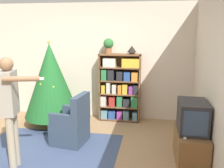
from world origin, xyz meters
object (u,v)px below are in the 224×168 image
Objects in this scene: armchair at (72,126)px; potted_plant at (108,45)px; television at (193,117)px; bookshelf at (120,88)px; christmas_tree at (51,81)px; standing_person at (11,105)px; table_lamp at (132,49)px.

armchair is 1.95m from potted_plant.
television is 0.65× the size of armchair.
christmas_tree reaches higher than bookshelf.
television is (1.33, -1.60, -0.01)m from bookshelf.
bookshelf is 1.64× the size of armchair.
standing_person is 5.06× the size of potted_plant.
potted_plant is at bearing 180.00° from table_lamp.
table_lamp is at bearing 123.96° from television.
standing_person is at bearing -165.97° from television.
christmas_tree is (-2.72, 1.06, 0.25)m from television.
christmas_tree is 1.22m from armchair.
bookshelf is 2.51× the size of television.
television is 2.68m from standing_person.
bookshelf is 2.59m from standing_person.
armchair is (-0.70, -1.30, -0.42)m from bookshelf.
armchair is (-2.03, 0.30, -0.41)m from television.
table_lamp is (1.51, 2.26, 0.62)m from standing_person.
potted_plant is at bearing 178.05° from bookshelf.
armchair is at bearing -125.70° from table_lamp.
potted_plant reaches higher than table_lamp.
potted_plant reaches higher than christmas_tree.
armchair is 1.29m from standing_person.
potted_plant reaches higher than bookshelf.
potted_plant is (1.00, 2.26, 0.71)m from standing_person.
potted_plant is at bearing 142.02° from standing_person.
christmas_tree is at bearing 170.02° from standing_person.
standing_person is 8.33× the size of table_lamp.
bookshelf is 0.83× the size of christmas_tree.
television reaches higher than armchair.
armchair is 2.80× the size of potted_plant.
bookshelf is 0.90× the size of standing_person.
armchair is at bearing -48.09° from christmas_tree.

